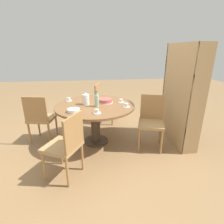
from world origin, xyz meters
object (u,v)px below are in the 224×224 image
chair_a (40,117)px  water_bottle (97,100)px  coffee_pot (86,99)px  cup_a (69,100)px  chair_c (151,120)px  cup_d (121,101)px  chair_b (66,144)px  cup_c (126,105)px  cup_b (97,112)px  chair_d (103,102)px  bookshelf (180,96)px  cake_main (105,101)px

chair_a → water_bottle: water_bottle is taller
coffee_pot → cup_a: bearing=-130.1°
chair_c → coffee_pot: (-0.29, -1.10, 0.34)m
chair_c → cup_a: (-0.57, -1.42, 0.26)m
water_bottle → chair_a: bearing=-102.9°
water_bottle → cup_d: water_bottle is taller
chair_c → cup_a: size_ratio=7.17×
chair_a → chair_b: (1.02, 0.56, 0.00)m
chair_c → water_bottle: water_bottle is taller
water_bottle → cup_c: bearing=79.6°
cup_c → chair_c: bearing=81.0°
water_bottle → cup_d: (-0.18, 0.44, -0.08)m
cup_b → cup_c: bearing=115.9°
chair_d → chair_c: bearing=-132.4°
water_bottle → bookshelf: bearing=88.5°
chair_a → coffee_pot: coffee_pot is taller
bookshelf → cup_c: size_ratio=13.83×
coffee_pot → cake_main: size_ratio=0.80×
cake_main → cup_b: bearing=-18.7°
chair_a → bookshelf: bearing=-175.2°
cup_d → cup_b: bearing=-41.7°
cake_main → chair_b: bearing=-31.7°
chair_a → bookshelf: 2.51m
chair_a → chair_b: size_ratio=1.00×
cup_c → bookshelf: bearing=93.0°
coffee_pot → cup_d: size_ratio=1.74×
bookshelf → cup_d: size_ratio=13.83×
cake_main → cup_d: 0.28m
bookshelf → cup_b: bookshelf is taller
cup_b → cup_d: 0.69m
chair_b → cup_b: (-0.45, 0.43, 0.26)m
chair_c → cake_main: chair_c is taller
cup_a → cup_d: same height
cup_b → chair_c: bearing=100.7°
coffee_pot → cup_b: (0.47, 0.16, -0.07)m
chair_c → cup_c: chair_c is taller
coffee_pot → cake_main: coffee_pot is taller
bookshelf → cake_main: 1.32m
water_bottle → cup_b: size_ratio=2.08×
cake_main → cup_d: cake_main is taller
cup_b → water_bottle: bearing=177.0°
chair_a → cup_a: 0.59m
coffee_pot → cup_d: 0.63m
chair_a → cup_b: chair_a is taller
chair_a → cup_a: chair_a is taller
cup_c → cup_d: size_ratio=1.00×
water_bottle → cup_d: 0.49m
chair_b → cup_c: bearing=155.4°
chair_d → cup_c: bearing=-148.9°
cup_c → cup_d: 0.28m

